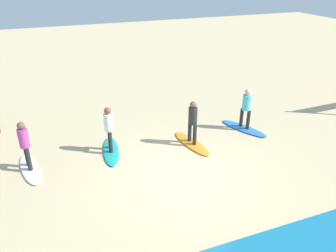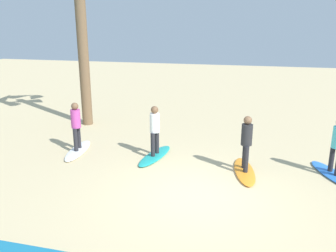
# 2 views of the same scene
# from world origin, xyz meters

# --- Properties ---
(ground_plane) EXTENTS (60.00, 60.00, 0.00)m
(ground_plane) POSITION_xyz_m (0.00, 0.00, 0.00)
(ground_plane) COLOR #CCB789
(surfboard_blue) EXTENTS (1.33, 2.15, 0.09)m
(surfboard_blue) POSITION_xyz_m (-3.60, -2.16, 0.04)
(surfboard_blue) COLOR blue
(surfboard_blue) RESTS_ON ground
(surfer_blue) EXTENTS (0.32, 0.44, 1.64)m
(surfer_blue) POSITION_xyz_m (-3.60, -2.16, 1.04)
(surfer_blue) COLOR #232328
(surfer_blue) RESTS_ON surfboard_blue
(surfboard_orange) EXTENTS (0.91, 2.17, 0.09)m
(surfboard_orange) POSITION_xyz_m (-1.10, -1.78, 0.04)
(surfboard_orange) COLOR orange
(surfboard_orange) RESTS_ON ground
(surfer_orange) EXTENTS (0.32, 0.46, 1.64)m
(surfer_orange) POSITION_xyz_m (-1.10, -1.78, 1.04)
(surfer_orange) COLOR #232328
(surfer_orange) RESTS_ON surfboard_orange
(surfboard_teal) EXTENTS (0.88, 2.16, 0.09)m
(surfboard_teal) POSITION_xyz_m (1.83, -2.32, 0.04)
(surfboard_teal) COLOR teal
(surfboard_teal) RESTS_ON ground
(surfer_teal) EXTENTS (0.32, 0.46, 1.64)m
(surfer_teal) POSITION_xyz_m (1.83, -2.32, 1.04)
(surfer_teal) COLOR #232328
(surfer_teal) RESTS_ON surfboard_teal
(surfboard_white) EXTENTS (0.90, 2.16, 0.09)m
(surfboard_white) POSITION_xyz_m (4.55, -2.15, 0.04)
(surfboard_white) COLOR white
(surfboard_white) RESTS_ON ground
(surfer_white) EXTENTS (0.32, 0.46, 1.64)m
(surfer_white) POSITION_xyz_m (4.55, -2.15, 1.04)
(surfer_white) COLOR #232328
(surfer_white) RESTS_ON surfboard_white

